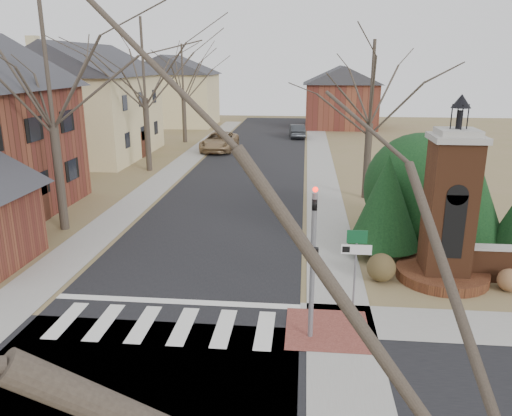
# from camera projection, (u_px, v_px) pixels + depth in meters

# --- Properties ---
(ground) EXTENTS (120.00, 120.00, 0.00)m
(ground) POSITION_uv_depth(u_px,v_px,m) (156.00, 340.00, 13.93)
(ground) COLOR olive
(ground) RESTS_ON ground
(main_street) EXTENTS (8.00, 70.00, 0.01)m
(main_street) POSITION_uv_depth(u_px,v_px,m) (247.00, 172.00, 34.93)
(main_street) COLOR black
(main_street) RESTS_ON ground
(cross_street) EXTENTS (120.00, 8.00, 0.01)m
(cross_street) POSITION_uv_depth(u_px,v_px,m) (117.00, 412.00, 11.07)
(cross_street) COLOR black
(cross_street) RESTS_ON ground
(crosswalk_zone) EXTENTS (8.00, 2.20, 0.02)m
(crosswalk_zone) POSITION_uv_depth(u_px,v_px,m) (164.00, 325.00, 14.69)
(crosswalk_zone) COLOR silver
(crosswalk_zone) RESTS_ON ground
(stop_bar) EXTENTS (8.00, 0.35, 0.02)m
(stop_bar) POSITION_uv_depth(u_px,v_px,m) (176.00, 302.00, 16.13)
(stop_bar) COLOR silver
(stop_bar) RESTS_ON ground
(sidewalk_right_main) EXTENTS (2.00, 60.00, 0.02)m
(sidewalk_right_main) POSITION_uv_depth(u_px,v_px,m) (321.00, 174.00, 34.44)
(sidewalk_right_main) COLOR gray
(sidewalk_right_main) RESTS_ON ground
(sidewalk_left) EXTENTS (2.00, 60.00, 0.02)m
(sidewalk_left) POSITION_uv_depth(u_px,v_px,m) (174.00, 171.00, 35.42)
(sidewalk_left) COLOR gray
(sidewalk_left) RESTS_ON ground
(curb_apron) EXTENTS (2.40, 2.40, 0.02)m
(curb_apron) POSITION_uv_depth(u_px,v_px,m) (327.00, 330.00, 14.43)
(curb_apron) COLOR brown
(curb_apron) RESTS_ON ground
(traffic_signal_pole) EXTENTS (0.28, 0.41, 4.50)m
(traffic_signal_pole) POSITION_uv_depth(u_px,v_px,m) (313.00, 252.00, 13.34)
(traffic_signal_pole) COLOR slate
(traffic_signal_pole) RESTS_ON ground
(sign_post) EXTENTS (0.90, 0.07, 2.75)m
(sign_post) POSITION_uv_depth(u_px,v_px,m) (356.00, 256.00, 14.75)
(sign_post) COLOR slate
(sign_post) RESTS_ON ground
(brick_gate_monument) EXTENTS (3.20, 3.20, 6.47)m
(brick_gate_monument) POSITION_uv_depth(u_px,v_px,m) (448.00, 221.00, 17.24)
(brick_gate_monument) COLOR #592F1A
(brick_gate_monument) RESTS_ON ground
(house_stucco_left) EXTENTS (9.80, 12.80, 9.28)m
(house_stucco_left) POSITION_uv_depth(u_px,v_px,m) (85.00, 99.00, 39.67)
(house_stucco_left) COLOR beige
(house_stucco_left) RESTS_ON ground
(house_distant_left) EXTENTS (10.80, 8.80, 8.53)m
(house_distant_left) POSITION_uv_depth(u_px,v_px,m) (172.00, 89.00, 59.68)
(house_distant_left) COLOR beige
(house_distant_left) RESTS_ON ground
(house_distant_right) EXTENTS (8.80, 8.80, 7.30)m
(house_distant_right) POSITION_uv_depth(u_px,v_px,m) (341.00, 96.00, 57.96)
(house_distant_right) COLOR brown
(house_distant_right) RESTS_ON ground
(evergreen_near) EXTENTS (2.80, 2.80, 4.10)m
(evergreen_near) POSITION_uv_depth(u_px,v_px,m) (386.00, 201.00, 19.29)
(evergreen_near) COLOR #473D33
(evergreen_near) RESTS_ON ground
(evergreen_mid) EXTENTS (3.40, 3.40, 4.70)m
(evergreen_mid) POSITION_uv_depth(u_px,v_px,m) (466.00, 188.00, 20.04)
(evergreen_mid) COLOR #473D33
(evergreen_mid) RESTS_ON ground
(evergreen_mass) EXTENTS (4.80, 4.80, 4.80)m
(evergreen_mass) POSITION_uv_depth(u_px,v_px,m) (420.00, 184.00, 21.47)
(evergreen_mass) COLOR black
(evergreen_mass) RESTS_ON ground
(bare_tree_0) EXTENTS (8.05, 8.05, 11.15)m
(bare_tree_0) POSITION_uv_depth(u_px,v_px,m) (45.00, 56.00, 21.01)
(bare_tree_0) COLOR #473D33
(bare_tree_0) RESTS_ON ground
(bare_tree_1) EXTENTS (8.40, 8.40, 11.64)m
(bare_tree_1) POSITION_uv_depth(u_px,v_px,m) (142.00, 53.00, 33.32)
(bare_tree_1) COLOR #473D33
(bare_tree_1) RESTS_ON ground
(bare_tree_2) EXTENTS (7.35, 7.35, 10.19)m
(bare_tree_2) POSITION_uv_depth(u_px,v_px,m) (182.00, 66.00, 46.06)
(bare_tree_2) COLOR #473D33
(bare_tree_2) RESTS_ON ground
(bare_tree_3) EXTENTS (7.00, 7.00, 9.70)m
(bare_tree_3) POSITION_uv_depth(u_px,v_px,m) (373.00, 77.00, 26.61)
(bare_tree_3) COLOR #473D33
(bare_tree_3) RESTS_ON ground
(pickup_truck) EXTENTS (2.86, 5.84, 1.60)m
(pickup_truck) POSITION_uv_depth(u_px,v_px,m) (219.00, 141.00, 43.24)
(pickup_truck) COLOR #9B7C54
(pickup_truck) RESTS_ON ground
(distant_car) EXTENTS (1.82, 4.23, 1.36)m
(distant_car) POSITION_uv_depth(u_px,v_px,m) (297.00, 131.00, 50.68)
(distant_car) COLOR #2E3135
(distant_car) RESTS_ON ground
(dry_shrub_left) EXTENTS (1.01, 1.01, 1.01)m
(dry_shrub_left) POSITION_uv_depth(u_px,v_px,m) (381.00, 268.00, 17.54)
(dry_shrub_left) COLOR brown
(dry_shrub_left) RESTS_ON ground
(dry_shrub_right) EXTENTS (0.78, 0.78, 0.78)m
(dry_shrub_right) POSITION_uv_depth(u_px,v_px,m) (509.00, 280.00, 16.81)
(dry_shrub_right) COLOR brown
(dry_shrub_right) RESTS_ON ground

